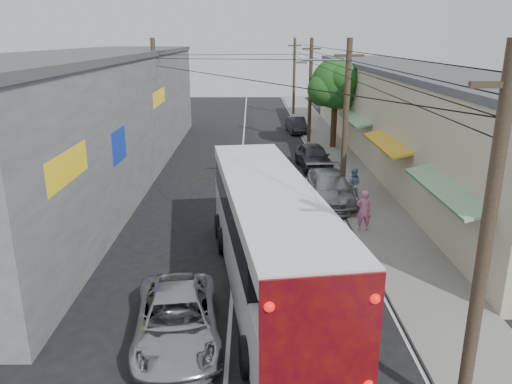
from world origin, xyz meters
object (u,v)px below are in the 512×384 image
(pedestrian_near, at_px, (364,210))
(pedestrian_far, at_px, (353,184))
(jeepney, at_px, (177,319))
(parked_suv, at_px, (330,188))
(coach_bus, at_px, (268,235))
(parked_car_mid, at_px, (313,156))
(parked_car_far, at_px, (296,125))

(pedestrian_near, relative_size, pedestrian_far, 1.04)
(jeepney, distance_m, parked_suv, 13.42)
(coach_bus, relative_size, jeepney, 2.61)
(parked_suv, bearing_deg, jeepney, -117.73)
(coach_bus, height_order, parked_suv, coach_bus)
(coach_bus, bearing_deg, parked_car_mid, 70.02)
(parked_suv, relative_size, pedestrian_far, 3.11)
(parked_car_far, relative_size, pedestrian_near, 2.32)
(parked_suv, height_order, pedestrian_far, pedestrian_far)
(jeepney, xyz_separation_m, parked_suv, (6.00, 12.00, 0.09))
(parked_car_mid, relative_size, pedestrian_far, 2.65)
(parked_suv, distance_m, parked_car_mid, 7.00)
(parked_car_mid, relative_size, parked_car_far, 1.10)
(jeepney, height_order, parked_car_mid, parked_car_mid)
(parked_suv, distance_m, parked_car_far, 19.53)
(parked_suv, distance_m, pedestrian_near, 4.13)
(parked_car_mid, distance_m, pedestrian_far, 7.09)
(pedestrian_near, bearing_deg, pedestrian_far, -94.73)
(coach_bus, bearing_deg, jeepney, -137.66)
(parked_car_far, bearing_deg, coach_bus, -102.07)
(parked_car_mid, bearing_deg, parked_suv, -96.02)
(jeepney, distance_m, pedestrian_near, 10.47)
(parked_car_mid, bearing_deg, parked_car_far, 83.98)
(coach_bus, distance_m, jeepney, 4.21)
(jeepney, bearing_deg, parked_car_mid, 65.07)
(pedestrian_far, bearing_deg, pedestrian_near, 100.62)
(jeepney, xyz_separation_m, parked_car_mid, (6.00, 19.00, 0.09))
(parked_suv, distance_m, pedestrian_far, 1.17)
(jeepney, distance_m, parked_car_far, 32.10)
(coach_bus, bearing_deg, pedestrian_near, 41.16)
(jeepney, distance_m, parked_car_mid, 19.93)
(pedestrian_far, bearing_deg, coach_bus, 78.46)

